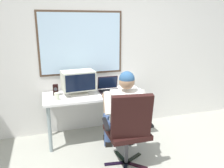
% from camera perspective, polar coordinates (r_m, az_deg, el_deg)
% --- Properties ---
extents(wall_rear, '(5.50, 0.08, 2.84)m').
position_cam_1_polar(wall_rear, '(3.71, -1.83, 10.06)').
color(wall_rear, silver).
rests_on(wall_rear, ground).
extents(desk, '(1.52, 0.61, 0.72)m').
position_cam_1_polar(desk, '(3.47, -4.44, -3.70)').
color(desk, '#86969A').
rests_on(desk, ground).
extents(office_chair, '(0.62, 0.60, 1.01)m').
position_cam_1_polar(office_chair, '(2.73, 4.30, -10.64)').
color(office_chair, black).
rests_on(office_chair, ground).
extents(person_seated, '(0.56, 0.81, 1.21)m').
position_cam_1_polar(person_seated, '(2.94, 3.00, -7.26)').
color(person_seated, '#354976').
rests_on(person_seated, ground).
extents(crt_monitor, '(0.50, 0.34, 0.36)m').
position_cam_1_polar(crt_monitor, '(3.39, -8.51, 0.84)').
color(crt_monitor, beige).
rests_on(crt_monitor, desk).
extents(laptop, '(0.33, 0.29, 0.22)m').
position_cam_1_polar(laptop, '(3.55, -0.80, -0.81)').
color(laptop, black).
rests_on(laptop, desk).
extents(wine_glass, '(0.09, 0.09, 0.17)m').
position_cam_1_polar(wine_glass, '(3.45, 4.37, -0.37)').
color(wine_glass, silver).
rests_on(wine_glass, desk).
extents(desk_speaker, '(0.08, 0.08, 0.16)m').
position_cam_1_polar(desk_speaker, '(3.44, -14.02, -1.46)').
color(desk_speaker, black).
rests_on(desk_speaker, desk).
extents(coffee_mug, '(0.07, 0.07, 0.10)m').
position_cam_1_polar(coffee_mug, '(3.23, -13.75, -3.06)').
color(coffee_mug, beige).
rests_on(coffee_mug, desk).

